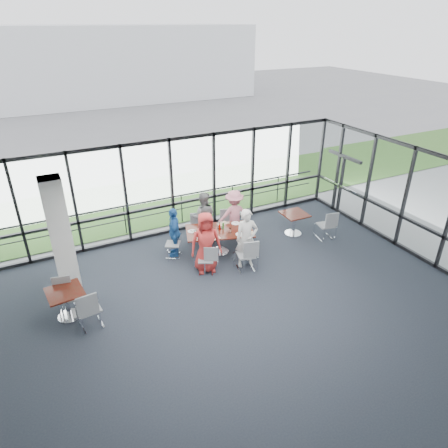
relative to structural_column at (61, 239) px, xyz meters
name	(u,v)px	position (x,y,z in m)	size (l,w,h in m)	color
floor	(247,319)	(3.60, -3.00, -1.61)	(12.00, 10.00, 0.02)	#1E222C
ceiling	(251,196)	(3.60, -3.00, 1.60)	(12.00, 10.00, 0.04)	white
curtain_wall_back	(172,187)	(3.60, 2.00, 0.00)	(12.00, 0.10, 3.20)	white
curtain_wall_right	(434,211)	(9.60, -3.00, 0.00)	(0.10, 10.00, 3.20)	white
exit_door	(341,185)	(9.60, 0.75, -0.55)	(0.12, 1.60, 2.10)	black
structural_column	(61,239)	(0.00, 0.00, 0.00)	(0.50, 0.50, 3.20)	white
apron	(135,183)	(3.60, 7.00, -1.62)	(80.00, 70.00, 0.02)	slate
grass_strip	(149,199)	(3.60, 5.00, -1.59)	(80.00, 5.00, 0.01)	#326020
hangar_main	(109,62)	(7.60, 29.00, 1.40)	(24.00, 10.00, 6.00)	silver
guard_rail	(168,211)	(3.60, 2.60, -1.10)	(0.06, 0.06, 12.00)	#2D2D33
main_table	(220,234)	(4.37, 0.09, -0.97)	(2.24, 1.66, 0.75)	#3D2113
side_table_left	(65,296)	(-0.20, -1.00, -0.98)	(0.89, 0.89, 0.75)	#3D2113
side_table_right	(294,217)	(7.09, 0.04, -0.98)	(0.81, 0.81, 0.75)	#3D2113
diner_near_left	(206,243)	(3.60, -0.63, -0.70)	(0.87, 0.57, 1.79)	#B32B29
diner_near_right	(247,239)	(4.73, -0.92, -0.72)	(0.64, 0.47, 1.76)	beige
diner_far_left	(203,217)	(4.25, 1.01, -0.77)	(0.80, 0.50, 1.66)	slate
diner_far_right	(234,215)	(5.20, 0.72, -0.78)	(1.06, 0.55, 1.65)	#CA7282
diner_end	(174,232)	(3.10, 0.56, -0.83)	(0.91, 0.49, 1.55)	#20559B
chair_main_nl	(206,259)	(3.54, -0.75, -1.17)	(0.42, 0.42, 0.85)	gray
chair_main_nr	(246,255)	(4.61, -1.11, -1.12)	(0.47, 0.47, 0.96)	gray
chair_main_fl	(200,227)	(4.17, 1.13, -1.18)	(0.41, 0.41, 0.83)	gray
chair_main_fr	(231,224)	(5.16, 0.88, -1.16)	(0.43, 0.43, 0.88)	gray
chair_main_end	(173,244)	(3.01, 0.49, -1.18)	(0.41, 0.41, 0.84)	gray
chair_spare_la	(89,309)	(0.22, -1.58, -1.10)	(0.49, 0.49, 1.00)	gray
chair_spare_lb	(66,297)	(-0.18, -0.84, -1.14)	(0.45, 0.45, 0.92)	gray
chair_spare_r	(326,225)	(7.82, -0.67, -1.12)	(0.47, 0.47, 0.95)	gray
plate_nl	(201,237)	(3.69, -0.07, -0.84)	(0.24, 0.24, 0.01)	white
plate_nr	(240,234)	(4.80, -0.42, -0.84)	(0.27, 0.27, 0.01)	white
plate_fl	(204,225)	(4.07, 0.58, -0.84)	(0.26, 0.26, 0.01)	white
plate_fr	(236,223)	(5.02, 0.28, -0.84)	(0.26, 0.26, 0.01)	white
plate_end	(192,231)	(3.59, 0.39, -0.84)	(0.24, 0.24, 0.01)	white
tumbler_a	(210,233)	(3.99, -0.09, -0.78)	(0.07, 0.07, 0.14)	white
tumbler_b	(230,230)	(4.59, -0.18, -0.78)	(0.07, 0.07, 0.14)	white
tumbler_c	(219,224)	(4.47, 0.35, -0.78)	(0.07, 0.07, 0.14)	white
tumbler_d	(195,233)	(3.60, 0.15, -0.78)	(0.07, 0.07, 0.14)	white
menu_a	(215,238)	(4.03, -0.28, -0.85)	(0.33, 0.23, 0.00)	beige
menu_b	(249,233)	(5.08, -0.45, -0.85)	(0.29, 0.20, 0.00)	beige
menu_c	(223,223)	(4.66, 0.45, -0.85)	(0.32, 0.22, 0.00)	beige
condiment_caddy	(220,228)	(4.42, 0.18, -0.83)	(0.10, 0.07, 0.04)	black
ketchup_bottle	(220,227)	(4.39, 0.13, -0.76)	(0.06, 0.06, 0.18)	#970E00
green_bottle	(223,226)	(4.51, 0.13, -0.75)	(0.05, 0.05, 0.20)	#237226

